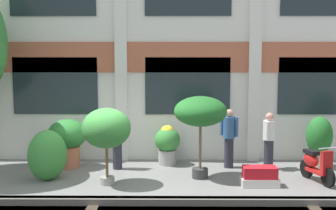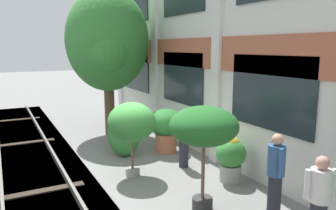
{
  "view_description": "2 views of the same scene",
  "coord_description": "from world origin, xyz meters",
  "views": [
    {
      "loc": [
        1.51,
        -11.36,
        3.42
      ],
      "look_at": [
        1.4,
        1.58,
        1.79
      ],
      "focal_mm": 50.0,
      "sensor_mm": 36.0,
      "label": 1
    },
    {
      "loc": [
        7.41,
        -2.98,
        3.28
      ],
      "look_at": [
        -1.34,
        1.65,
        1.52
      ],
      "focal_mm": 35.0,
      "sensor_mm": 36.0,
      "label": 2
    }
  ],
  "objects": [
    {
      "name": "potted_plant_stone_basin",
      "position": [
        1.38,
        1.95,
        0.65
      ],
      "size": [
        0.73,
        0.73,
        1.16
      ],
      "color": "gray",
      "rests_on": "ground"
    },
    {
      "name": "resident_watching_tracks",
      "position": [
        -0.02,
        1.44,
        0.86
      ],
      "size": [
        0.51,
        0.34,
        1.61
      ],
      "rotation": [
        0.0,
        0.0,
        -1.25
      ],
      "color": "#282833",
      "rests_on": "ground"
    },
    {
      "name": "broadleaf_tree",
      "position": [
        -4.3,
        0.73,
        3.42
      ],
      "size": [
        3.14,
        2.99,
        5.37
      ],
      "color": "brown",
      "rests_on": "ground"
    },
    {
      "name": "resident_by_doorway",
      "position": [
        3.12,
        1.63,
        0.9
      ],
      "size": [
        0.49,
        0.34,
        1.67
      ],
      "rotation": [
        0.0,
        0.0,
        -2.03
      ],
      "color": "#282833",
      "rests_on": "ground"
    },
    {
      "name": "potted_plant_terracotta_small",
      "position": [
        2.24,
        0.55,
        1.71
      ],
      "size": [
        1.37,
        1.37,
        2.15
      ],
      "color": "#333333",
      "rests_on": "ground"
    },
    {
      "name": "apartment_facade",
      "position": [
        0.0,
        2.76,
        3.68
      ],
      "size": [
        16.15,
        0.64,
        7.37
      ],
      "color": "silver",
      "rests_on": "ground"
    },
    {
      "name": "ground_plane",
      "position": [
        0.0,
        0.0,
        0.0
      ],
      "size": [
        80.0,
        80.0,
        0.0
      ],
      "primitive_type": "plane",
      "color": "slate"
    },
    {
      "name": "rail_tracks",
      "position": [
        -0.0,
        -2.34,
        -0.13
      ],
      "size": [
        23.79,
        2.8,
        0.43
      ],
      "color": "#423F3A",
      "rests_on": "ground"
    },
    {
      "name": "potted_plant_ribbed_drum",
      "position": [
        -1.46,
        1.63,
        0.82
      ],
      "size": [
        1.1,
        1.1,
        1.38
      ],
      "color": "#B76647",
      "rests_on": "ground"
    },
    {
      "name": "resident_near_plants",
      "position": [
        4.21,
        1.46,
        0.85
      ],
      "size": [
        0.34,
        0.49,
        1.6
      ],
      "rotation": [
        0.0,
        0.0,
        -0.42
      ],
      "color": "#282833",
      "rests_on": "ground"
    },
    {
      "name": "topiary_hedge",
      "position": [
        -1.68,
        0.31,
        0.65
      ],
      "size": [
        1.25,
        1.2,
        1.3
      ],
      "primitive_type": "ellipsoid",
      "rotation": [
        0.0,
        0.0,
        0.69
      ],
      "color": "#388438",
      "rests_on": "ground"
    },
    {
      "name": "potted_plant_tall_urn",
      "position": [
        -0.11,
        -0.04,
        1.4
      ],
      "size": [
        1.21,
        1.21,
        1.92
      ],
      "color": "gray",
      "rests_on": "ground"
    }
  ]
}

